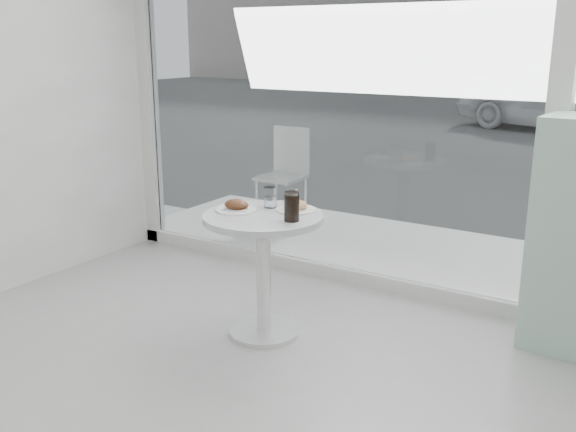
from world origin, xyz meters
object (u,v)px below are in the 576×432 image
Objects in this scene: water_tumbler_a at (270,198)px; water_tumbler_b at (292,198)px; main_table at (263,249)px; cola_glass at (292,207)px; plate_donut at (296,207)px; patio_chair at (286,170)px; car_white at (560,97)px; plate_fritter at (237,207)px.

water_tumbler_b is at bearing 39.82° from water_tumbler_a.
main_table is 6.39× the size of water_tumbler_b.
plate_donut is at bearing 115.61° from cola_glass.
main_table is 3.24× the size of plate_donut.
patio_chair is at bearing 119.82° from water_tumbler_a.
car_white reaches higher than main_table.
car_white is 10.60m from water_tumbler_a.
car_white reaches higher than plate_fritter.
main_table is 0.31m from plate_fritter.
plate_fritter is (0.97, -2.08, 0.22)m from patio_chair.
water_tumbler_b is (0.10, 0.09, -0.00)m from water_tumbler_a.
water_tumbler_b is at bearing -57.24° from patio_chair.
plate_donut is at bearing 33.23° from plate_fritter.
water_tumbler_b reaches higher than plate_fritter.
plate_donut is 1.97× the size of water_tumbler_b.
main_table is 10.76m from car_white.
water_tumbler_b reaches higher than plate_donut.
plate_donut is 0.18m from water_tumbler_a.
patio_chair is 3.87× the size of plate_donut.
main_table is at bearing -70.43° from water_tumbler_a.
cola_glass is at bearing -64.39° from plate_donut.
plate_fritter is (0.03, -10.78, 0.11)m from car_white.
plate_donut is 1.41× the size of cola_glass.
cola_glass is (0.28, -0.19, 0.03)m from water_tumbler_a.
plate_donut is at bearing 4.06° from water_tumbler_a.
water_tumbler_a is at bearing -175.94° from plate_donut.
main_table is at bearing -124.35° from plate_donut.
cola_glass is at bearing -58.00° from water_tumbler_b.
cola_glass is at bearing -34.90° from water_tumbler_a.
water_tumbler_a is 0.75× the size of cola_glass.
water_tumbler_a reaches higher than plate_donut.
plate_fritter is at bearing -146.77° from plate_donut.
cola_glass reaches higher than plate_fritter.
patio_chair reaches higher than water_tumbler_b.
main_table is 0.32m from water_tumbler_a.
cola_glass reaches higher than water_tumbler_b.
water_tumbler_b reaches higher than main_table.
car_white is 31.72× the size of water_tumbler_a.
cola_glass reaches higher than plate_donut.
patio_chair is 2.51m from cola_glass.
plate_fritter reaches higher than main_table.
water_tumbler_a is at bearing 56.57° from plate_fritter.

